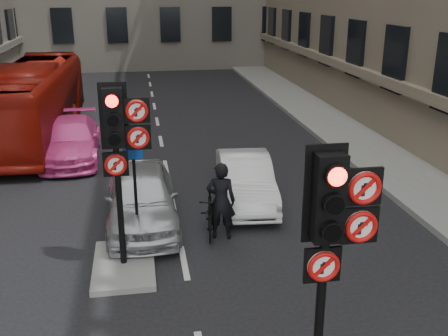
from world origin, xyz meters
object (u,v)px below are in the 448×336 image
object	(u,v)px
info_sign	(135,181)
signal_far	(120,137)
motorcycle	(210,213)
car_white	(245,179)
motorcyclist	(221,201)
signal_near	(333,226)
car_silver	(142,197)
bus_red	(33,102)
car_pink	(71,140)

from	to	relation	value
info_sign	signal_far	bearing A→B (deg)	-112.53
motorcycle	signal_far	bearing A→B (deg)	-136.85
car_white	motorcyclist	distance (m)	2.20
signal_near	car_silver	xyz separation A→B (m)	(-2.27, 6.01, -1.90)
car_white	bus_red	distance (m)	9.64
car_pink	motorcyclist	distance (m)	7.52
signal_near	signal_far	size ratio (longest dim) A/B	1.00
car_pink	info_sign	size ratio (longest dim) A/B	1.96
signal_far	car_white	distance (m)	4.70
bus_red	car_pink	bearing A→B (deg)	-58.53
car_white	motorcyclist	size ratio (longest dim) A/B	2.10
car_pink	motorcyclist	bearing A→B (deg)	-60.65
signal_far	bus_red	distance (m)	10.79
signal_far	car_pink	xyz separation A→B (m)	(-1.84, 7.45, -2.07)
car_white	motorcycle	xyz separation A→B (m)	(-1.16, -1.67, -0.13)
signal_far	info_sign	distance (m)	1.38
signal_near	bus_red	xyz separation A→B (m)	(-5.99, 14.16, -1.20)
car_silver	car_pink	xyz separation A→B (m)	(-2.17, 5.44, -0.05)
car_silver	motorcycle	xyz separation A→B (m)	(1.50, -0.71, -0.20)
signal_far	car_silver	world-z (taller)	signal_far
signal_near	car_silver	world-z (taller)	signal_near
car_silver	motorcyclist	size ratio (longest dim) A/B	2.27
signal_near	motorcyclist	distance (m)	5.32
car_pink	bus_red	xyz separation A→B (m)	(-1.55, 2.71, 0.75)
car_silver	bus_red	bearing A→B (deg)	114.32
signal_near	car_white	distance (m)	7.25
motorcycle	info_sign	xyz separation A→B (m)	(-1.62, -0.56, 1.08)
signal_far	motorcyclist	bearing A→B (deg)	26.31
motorcycle	motorcyclist	bearing A→B (deg)	-46.57
motorcyclist	motorcycle	bearing A→B (deg)	-40.14
signal_near	car_pink	world-z (taller)	signal_near
car_silver	bus_red	world-z (taller)	bus_red
signal_near	info_sign	xyz separation A→B (m)	(-2.39, 4.74, -1.02)
signal_far	car_white	xyz separation A→B (m)	(2.99, 2.97, -2.09)
car_white	info_sign	xyz separation A→B (m)	(-2.78, -2.23, 0.95)
bus_red	motorcycle	world-z (taller)	bus_red
motorcycle	motorcyclist	world-z (taller)	motorcyclist
motorcycle	info_sign	bearing A→B (deg)	-153.10
car_white	info_sign	distance (m)	3.68
signal_far	motorcycle	distance (m)	3.16
car_silver	car_pink	distance (m)	5.86
signal_near	motorcycle	bearing A→B (deg)	98.27
car_white	car_pink	world-z (taller)	car_pink
car_pink	motorcycle	xyz separation A→B (m)	(3.67, -6.15, -0.15)
motorcycle	info_sign	size ratio (longest dim) A/B	0.72
signal_near	car_white	xyz separation A→B (m)	(0.39, 6.97, -1.97)
bus_red	motorcycle	distance (m)	10.32
signal_near	car_silver	bearing A→B (deg)	110.70
car_white	motorcyclist	xyz separation A→B (m)	(-0.95, -1.96, 0.27)
signal_near	signal_far	distance (m)	4.77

